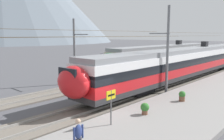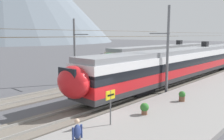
{
  "view_description": "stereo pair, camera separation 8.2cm",
  "coord_description": "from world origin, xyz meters",
  "views": [
    {
      "loc": [
        -10.3,
        -10.91,
        5.43
      ],
      "look_at": [
        4.39,
        2.7,
        2.34
      ],
      "focal_mm": 36.55,
      "sensor_mm": 36.0,
      "label": 1
    },
    {
      "loc": [
        -10.25,
        -10.97,
        5.43
      ],
      "look_at": [
        4.39,
        2.7,
        2.34
      ],
      "focal_mm": 36.55,
      "sensor_mm": 36.0,
      "label": 2
    }
  ],
  "objects": [
    {
      "name": "track_near",
      "position": [
        0.0,
        1.19,
        0.07
      ],
      "size": [
        120.0,
        3.0,
        0.28
      ],
      "color": "#6B6359",
      "rests_on": "ground"
    },
    {
      "name": "train_far_track",
      "position": [
        21.3,
        7.09,
        2.23
      ],
      "size": [
        26.87,
        2.87,
        4.27
      ],
      "color": "#2D2D30",
      "rests_on": "track_far"
    },
    {
      "name": "platform_slab",
      "position": [
        0.0,
        -4.14,
        0.18
      ],
      "size": [
        120.0,
        6.4,
        0.35
      ],
      "primitive_type": "cube",
      "color": "gray",
      "rests_on": "ground"
    },
    {
      "name": "potted_plant_platform_edge",
      "position": [
        5.94,
        -3.27,
        0.79
      ],
      "size": [
        0.51,
        0.51,
        0.79
      ],
      "color": "brown",
      "rests_on": "platform_slab"
    },
    {
      "name": "train_near_platform",
      "position": [
        15.91,
        1.19,
        2.23
      ],
      "size": [
        35.43,
        3.02,
        4.27
      ],
      "color": "#2D2D30",
      "rests_on": "track_near"
    },
    {
      "name": "track_far",
      "position": [
        0.0,
        7.09,
        0.07
      ],
      "size": [
        120.0,
        3.0,
        0.28
      ],
      "color": "#6B6359",
      "rests_on": "ground"
    },
    {
      "name": "ground_plane",
      "position": [
        0.0,
        0.0,
        0.0
      ],
      "size": [
        400.0,
        400.0,
        0.0
      ],
      "primitive_type": "plane",
      "color": "#4C4C51"
    },
    {
      "name": "catenary_mast_far_side",
      "position": [
        5.35,
        9.09,
        3.78
      ],
      "size": [
        39.89,
        2.47,
        7.19
      ],
      "color": "slate",
      "rests_on": "ground"
    },
    {
      "name": "potted_plant_by_shelter",
      "position": [
        1.49,
        -2.87,
        0.79
      ],
      "size": [
        0.57,
        0.57,
        0.76
      ],
      "color": "brown",
      "rests_on": "platform_slab"
    },
    {
      "name": "catenary_mast_mid",
      "position": [
        8.2,
        -0.49,
        4.13
      ],
      "size": [
        39.89,
        2.1,
        8.02
      ],
      "color": "slate",
      "rests_on": "ground"
    },
    {
      "name": "platform_sign",
      "position": [
        -1.24,
        -2.44,
        1.82
      ],
      "size": [
        0.7,
        0.08,
        2.0
      ],
      "color": "#59595B",
      "rests_on": "platform_slab"
    },
    {
      "name": "passenger_walking",
      "position": [
        -4.72,
        -3.84,
        1.3
      ],
      "size": [
        0.53,
        0.22,
        1.69
      ],
      "color": "#383842",
      "rests_on": "platform_slab"
    }
  ]
}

